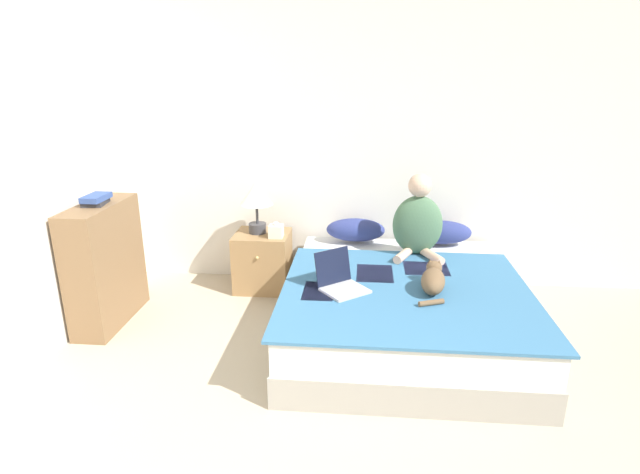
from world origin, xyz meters
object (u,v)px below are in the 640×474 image
Objects in this scene: table_lamp at (256,198)px; book_stack_top at (96,200)px; tissue_box at (276,231)px; bed at (402,307)px; pillow_near at (356,230)px; cat_tabby at (433,279)px; bookshelf at (105,264)px; person_sitting at (418,222)px; nightstand at (263,261)px; pillow_far at (441,232)px; laptop_open at (341,282)px.

book_stack_top is at bearing -143.71° from table_lamp.
table_lamp is at bearing 149.40° from tissue_box.
pillow_near is (-0.38, 0.84, 0.33)m from bed.
cat_tabby is 3.48× the size of tissue_box.
pillow_near is at bearing 3.88° from table_lamp.
bed is 2.07× the size of bookshelf.
book_stack_top is (-2.42, -0.53, 0.26)m from person_sitting.
table_lamp reaches higher than nightstand.
person_sitting reaches higher than nightstand.
pillow_near reaches higher than cat_tabby.
nightstand is 3.73× the size of tissue_box.
pillow_near and pillow_far have the same top height.
nightstand is (-1.58, -0.08, -0.29)m from pillow_far.
book_stack_top is (-2.29, 0.02, 0.77)m from bed.
tissue_box reaches higher than nightstand.
cat_tabby is 1.51m from tissue_box.
bed is 1.43m from nightstand.
table_lamp is (-1.43, 0.97, 0.30)m from cat_tabby.
bookshelf is at bearing -156.89° from pillow_near.
person_sitting is at bearing 12.35° from cat_tabby.
pillow_far is 3.71× the size of tissue_box.
bed is 0.98m from pillow_far.
laptop_open reaches higher than bed.
cat_tabby is at bearing -100.77° from pillow_far.
bed is at bearing -114.11° from pillow_far.
book_stack_top reaches higher than laptop_open.
person_sitting is at bearing 76.32° from bed.
book_stack_top is (-1.04, -0.76, 0.15)m from table_lamp.
pillow_far is at bearing 6.73° from tissue_box.
cat_tabby is 1.71m from nightstand.
bookshelf is (-2.29, 0.02, 0.25)m from bed.
bookshelf is (-1.04, -0.76, -0.36)m from table_lamp.
person_sitting is at bearing -9.53° from table_lamp.
table_lamp is 3.23× the size of tissue_box.
tissue_box reaches higher than cat_tabby.
bookshelf is (-1.83, 0.25, -0.03)m from laptop_open.
book_stack_top is at bearing 179.51° from bed.
book_stack_top reaches higher than bed.
cat_tabby is (0.05, -0.74, -0.19)m from person_sitting.
table_lamp is 1.89× the size of book_stack_top.
table_lamp is at bearing 147.97° from bed.
person_sitting is 0.70× the size of bookshelf.
pillow_far is (0.38, 0.84, 0.33)m from bed.
pillow_near is 0.54× the size of bookshelf.
bed is 2.94× the size of person_sitting.
pillow_far reaches higher than nightstand.
pillow_far is 1.07× the size of cat_tabby.
laptop_open is 2.93× the size of tissue_box.
bed is 8.25× the size of book_stack_top.
laptop_open is 1.27m from nightstand.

